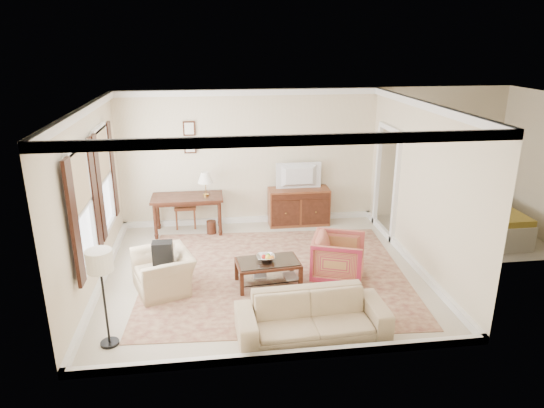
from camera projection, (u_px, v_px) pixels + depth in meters
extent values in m
cube|color=beige|center=(263.00, 272.00, 8.49)|extent=(5.50, 5.00, 0.01)
cube|color=white|center=(262.00, 105.00, 7.54)|extent=(5.50, 5.00, 0.01)
cube|color=beige|center=(249.00, 158.00, 10.36)|extent=(5.50, 0.01, 2.90)
cube|color=beige|center=(286.00, 258.00, 5.67)|extent=(5.50, 0.01, 2.90)
cube|color=beige|center=(90.00, 200.00, 7.67)|extent=(0.01, 5.00, 2.90)
cube|color=beige|center=(421.00, 187.00, 8.36)|extent=(0.01, 5.00, 2.90)
cube|color=beige|center=(459.00, 235.00, 10.09)|extent=(3.00, 2.70, 0.01)
cube|color=beige|center=(538.00, 165.00, 9.81)|extent=(0.01, 2.70, 2.90)
cube|color=#5B1E1F|center=(275.00, 274.00, 8.41)|extent=(4.68, 4.08, 0.01)
cube|color=#462014|center=(187.00, 197.00, 9.98)|extent=(1.46, 0.73, 0.05)
cylinder|color=#462014|center=(155.00, 222.00, 9.76)|extent=(0.07, 0.07, 0.74)
cylinder|color=#462014|center=(220.00, 219.00, 9.92)|extent=(0.07, 0.07, 0.74)
cylinder|color=#462014|center=(158.00, 212.00, 10.29)|extent=(0.07, 0.07, 0.74)
cylinder|color=#462014|center=(219.00, 210.00, 10.46)|extent=(0.07, 0.07, 0.74)
cube|color=brown|center=(299.00, 206.00, 10.56)|extent=(1.31, 0.50, 0.81)
imported|color=black|center=(300.00, 168.00, 10.26)|extent=(0.93, 0.53, 0.12)
cube|color=#462014|center=(268.00, 263.00, 7.93)|extent=(1.08, 0.70, 0.04)
cube|color=silver|center=(268.00, 261.00, 7.92)|extent=(1.01, 0.63, 0.01)
cube|color=silver|center=(268.00, 277.00, 8.01)|extent=(0.99, 0.61, 0.02)
cube|color=#462014|center=(242.00, 285.00, 7.64)|extent=(0.07, 0.07, 0.40)
cube|color=#462014|center=(301.00, 278.00, 7.85)|extent=(0.07, 0.07, 0.40)
cube|color=#462014|center=(236.00, 270.00, 8.14)|extent=(0.07, 0.07, 0.40)
cube|color=#462014|center=(292.00, 264.00, 8.34)|extent=(0.07, 0.07, 0.40)
imported|color=silver|center=(266.00, 257.00, 7.93)|extent=(0.42, 0.42, 0.10)
imported|color=brown|center=(253.00, 274.00, 8.04)|extent=(0.28, 0.06, 0.38)
imported|color=brown|center=(284.00, 277.00, 7.96)|extent=(0.28, 0.06, 0.38)
imported|color=maroon|center=(338.00, 256.00, 8.12)|extent=(1.02, 1.05, 0.85)
imported|color=tan|center=(163.00, 266.00, 7.77)|extent=(0.92, 1.13, 0.85)
cube|color=black|center=(163.00, 250.00, 7.73)|extent=(0.23, 0.33, 0.40)
imported|color=tan|center=(312.00, 309.00, 6.56)|extent=(2.08, 0.69, 0.80)
cylinder|color=black|center=(110.00, 343.00, 6.48)|extent=(0.24, 0.24, 0.04)
cylinder|color=black|center=(105.00, 306.00, 6.29)|extent=(0.03, 0.03, 1.15)
cylinder|color=silver|center=(99.00, 261.00, 6.09)|extent=(0.34, 0.34, 0.28)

